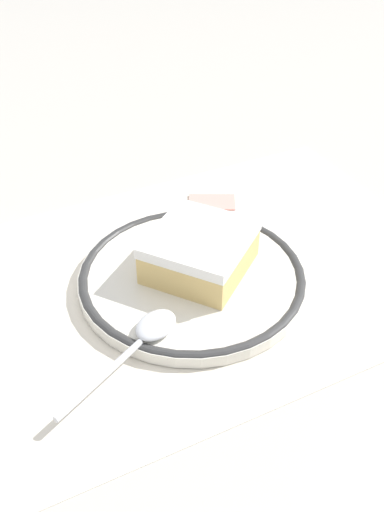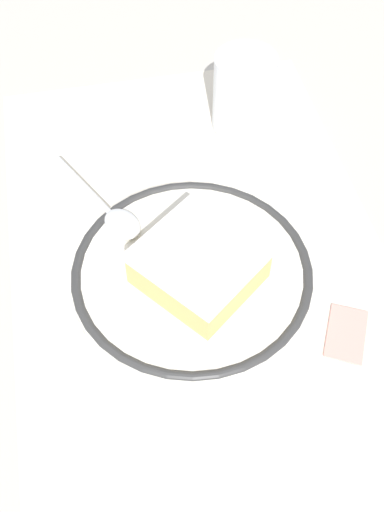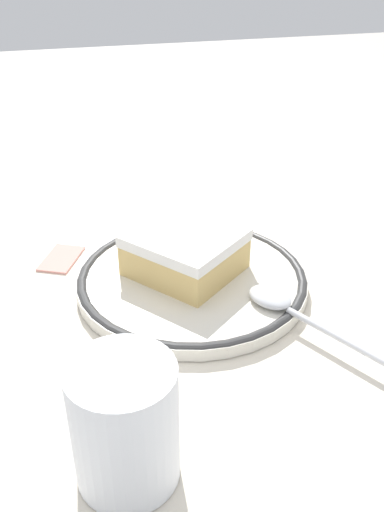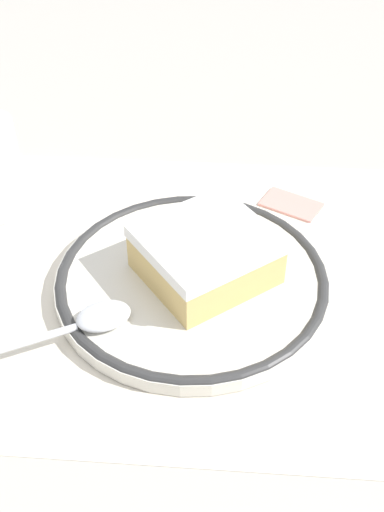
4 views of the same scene
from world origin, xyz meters
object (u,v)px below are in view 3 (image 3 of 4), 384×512
(spoon, at_px, (281,304))
(napkin, at_px, (96,220))
(cup, at_px, (125,430))
(sugar_packet, at_px, (61,256))
(cake_slice, at_px, (185,252))
(plate, at_px, (192,279))

(spoon, bearing_deg, napkin, -150.74)
(cup, bearing_deg, sugar_packet, -175.55)
(cup, distance_m, napkin, 0.33)
(spoon, xyz_separation_m, cup, (0.11, -0.15, 0.02))
(napkin, height_order, sugar_packet, sugar_packet)
(cake_slice, relative_size, cup, 1.51)
(plate, xyz_separation_m, cup, (0.18, -0.09, 0.03))
(cup, relative_size, sugar_packet, 1.59)
(plate, bearing_deg, spoon, 39.49)
(napkin, bearing_deg, cup, -3.86)
(cake_slice, distance_m, napkin, 0.16)
(spoon, xyz_separation_m, napkin, (-0.22, -0.12, -0.01))
(cup, height_order, sugar_packet, cup)
(plate, bearing_deg, sugar_packet, -125.73)
(cake_slice, distance_m, spoon, 0.10)
(sugar_packet, bearing_deg, cup, 4.45)
(plate, distance_m, sugar_packet, 0.14)
(cake_slice, bearing_deg, sugar_packet, -123.18)
(spoon, bearing_deg, plate, -140.51)
(plate, height_order, napkin, plate)
(cup, height_order, napkin, cup)
(cake_slice, relative_size, sugar_packet, 2.39)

